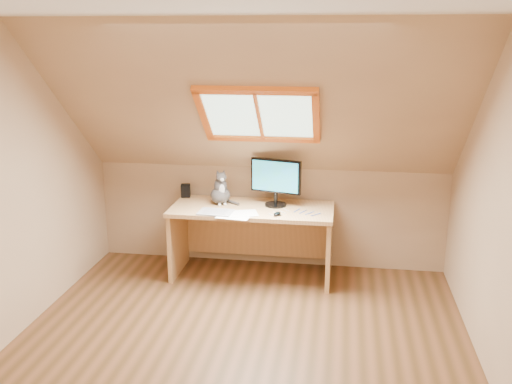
# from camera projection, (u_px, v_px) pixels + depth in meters

# --- Properties ---
(ground) EXTENTS (3.50, 3.50, 0.00)m
(ground) POSITION_uv_depth(u_px,v_px,m) (238.00, 351.00, 4.25)
(ground) COLOR brown
(ground) RESTS_ON ground
(room_shell) EXTENTS (3.52, 3.52, 2.41)m
(room_shell) POSITION_uv_depth(u_px,v_px,m) (234.00, 167.00, 3.78)
(room_shell) COLOR tan
(room_shell) RESTS_ON ground
(desk) EXTENTS (1.53, 0.67, 0.70)m
(desk) POSITION_uv_depth(u_px,v_px,m) (253.00, 227.00, 5.51)
(desk) COLOR tan
(desk) RESTS_ON ground
(monitor) EXTENTS (0.49, 0.21, 0.45)m
(monitor) POSITION_uv_depth(u_px,v_px,m) (276.00, 179.00, 5.36)
(monitor) COLOR black
(monitor) RESTS_ON desk
(cat) EXTENTS (0.26, 0.28, 0.35)m
(cat) POSITION_uv_depth(u_px,v_px,m) (220.00, 191.00, 5.47)
(cat) COLOR #4C4643
(cat) RESTS_ON desk
(desk_speaker) EXTENTS (0.10, 0.10, 0.13)m
(desk_speaker) POSITION_uv_depth(u_px,v_px,m) (186.00, 191.00, 5.72)
(desk_speaker) COLOR black
(desk_speaker) RESTS_ON desk
(graphics_tablet) EXTENTS (0.32, 0.24, 0.01)m
(graphics_tablet) POSITION_uv_depth(u_px,v_px,m) (216.00, 212.00, 5.22)
(graphics_tablet) COLOR #B2B2B7
(graphics_tablet) RESTS_ON desk
(mouse) EXTENTS (0.08, 0.12, 0.03)m
(mouse) POSITION_uv_depth(u_px,v_px,m) (277.00, 214.00, 5.14)
(mouse) COLOR black
(mouse) RESTS_ON desk
(papers) EXTENTS (0.35, 0.30, 0.01)m
(papers) POSITION_uv_depth(u_px,v_px,m) (235.00, 215.00, 5.16)
(papers) COLOR white
(papers) RESTS_ON desk
(cables) EXTENTS (0.51, 0.26, 0.01)m
(cables) POSITION_uv_depth(u_px,v_px,m) (296.00, 213.00, 5.21)
(cables) COLOR silver
(cables) RESTS_ON desk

